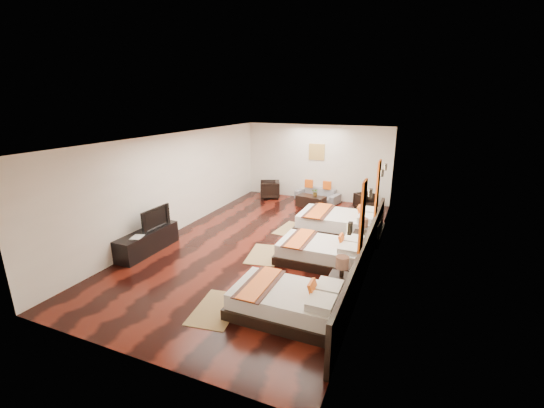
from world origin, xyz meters
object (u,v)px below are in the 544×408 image
at_px(armchair_right, 366,201).
at_px(table_plant, 315,192).
at_px(tv_console, 148,241).
at_px(nightstand_a, 341,285).
at_px(tv, 153,218).
at_px(bed_far, 341,223).
at_px(nightstand_b, 362,240).
at_px(coffee_table, 311,201).
at_px(bed_near, 288,302).
at_px(figurine, 164,217).
at_px(sofa, 317,195).
at_px(book, 132,237).
at_px(armchair_left, 270,190).
at_px(bed_mid, 322,252).

relative_size(armchair_right, table_plant, 2.21).
distance_m(tv_console, armchair_right, 7.29).
distance_m(nightstand_a, tv, 4.95).
distance_m(bed_far, armchair_right, 2.65).
xyz_separation_m(nightstand_b, coffee_table, (-2.27, 3.15, -0.10)).
bearing_deg(bed_near, table_plant, 102.02).
distance_m(figurine, coffee_table, 5.33).
distance_m(tv_console, sofa, 6.67).
bearing_deg(bed_near, sofa, 101.79).
xyz_separation_m(nightstand_a, nightstand_b, (0.00, 2.47, -0.01)).
distance_m(nightstand_b, sofa, 4.59).
height_order(book, armchair_right, book).
relative_size(bed_near, sofa, 1.19).
distance_m(bed_near, bed_far, 4.28).
bearing_deg(book, armchair_left, 82.19).
distance_m(figurine, sofa, 6.06).
bearing_deg(book, table_plant, 64.08).
bearing_deg(bed_far, armchair_right, 83.50).
height_order(tv_console, armchair_right, armchair_right).
xyz_separation_m(book, armchair_right, (4.50, 6.21, -0.28)).
xyz_separation_m(bed_mid, armchair_right, (0.30, 4.63, 0.03)).
distance_m(bed_near, armchair_left, 7.72).
distance_m(book, sofa, 7.12).
height_order(armchair_right, coffee_table, armchair_right).
distance_m(bed_near, tv, 4.41).
relative_size(bed_near, book, 6.08).
bearing_deg(figurine, armchair_left, 80.42).
bearing_deg(bed_mid, book, -159.33).
bearing_deg(sofa, armchair_right, 2.77).
xyz_separation_m(sofa, table_plant, (0.14, -0.80, 0.30)).
height_order(nightstand_a, nightstand_b, nightstand_a).
height_order(armchair_right, table_plant, table_plant).
distance_m(bed_far, armchair_left, 4.28).
bearing_deg(nightstand_b, armchair_left, 138.19).
bearing_deg(table_plant, bed_mid, -71.79).
bearing_deg(book, nightstand_b, 27.72).
distance_m(nightstand_a, book, 4.95).
bearing_deg(bed_near, tv_console, 164.18).
bearing_deg(tv_console, table_plant, 62.07).
distance_m(bed_mid, figurine, 4.24).
distance_m(book, armchair_right, 7.68).
xyz_separation_m(tv, armchair_right, (4.45, 5.52, -0.54)).
bearing_deg(bed_mid, tv_console, -165.29).
height_order(bed_mid, table_plant, bed_mid).
relative_size(tv, sofa, 0.58).
relative_size(bed_near, armchair_right, 3.16).
relative_size(bed_mid, figurine, 6.59).
bearing_deg(coffee_table, bed_far, -54.91).
bearing_deg(armchair_right, bed_far, -144.80).
bearing_deg(bed_near, armchair_right, 87.48).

